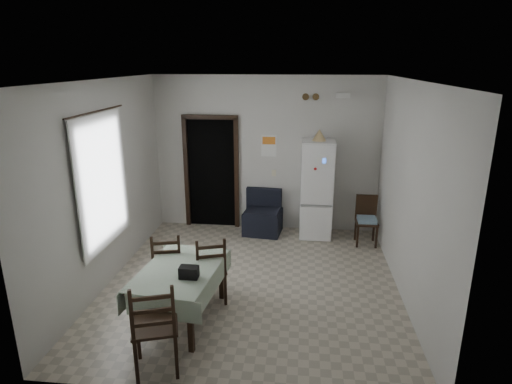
{
  "coord_description": "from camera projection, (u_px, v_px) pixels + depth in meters",
  "views": [
    {
      "loc": [
        0.67,
        -5.59,
        3.14
      ],
      "look_at": [
        0.0,
        0.5,
        1.25
      ],
      "focal_mm": 30.0,
      "sensor_mm": 36.0,
      "label": 1
    }
  ],
  "objects": [
    {
      "name": "ground",
      "position": [
        252.0,
        283.0,
        6.3
      ],
      "size": [
        4.5,
        4.5,
        0.0
      ],
      "primitive_type": "plane",
      "color": "#ABA18C",
      "rests_on": "ground"
    },
    {
      "name": "wall_front",
      "position": [
        222.0,
        262.0,
        3.74
      ],
      "size": [
        4.2,
        0.02,
        2.9
      ],
      "primitive_type": null,
      "color": "silver",
      "rests_on": "ground"
    },
    {
      "name": "fridge",
      "position": [
        317.0,
        189.0,
        7.77
      ],
      "size": [
        0.58,
        0.58,
        1.79
      ],
      "primitive_type": null,
      "rotation": [
        0.0,
        0.0,
        0.01
      ],
      "color": "white",
      "rests_on": "ground"
    },
    {
      "name": "dining_chair_near_head",
      "position": [
        155.0,
        325.0,
        4.4
      ],
      "size": [
        0.58,
        0.58,
        1.07
      ],
      "primitive_type": null,
      "rotation": [
        0.0,
        0.0,
        3.46
      ],
      "color": "black",
      "rests_on": "ground"
    },
    {
      "name": "dining_table",
      "position": [
        181.0,
        294.0,
        5.33
      ],
      "size": [
        1.03,
        1.44,
        0.7
      ],
      "primitive_type": null,
      "rotation": [
        0.0,
        0.0,
        -0.11
      ],
      "color": "#A2B69C",
      "rests_on": "ground"
    },
    {
      "name": "vent_right",
      "position": [
        316.0,
        97.0,
        7.59
      ],
      "size": [
        0.12,
        0.03,
        0.12
      ],
      "primitive_type": "cylinder",
      "rotation": [
        1.57,
        0.0,
        0.0
      ],
      "color": "brown",
      "rests_on": "ground"
    },
    {
      "name": "emergency_light",
      "position": [
        343.0,
        95.0,
        7.51
      ],
      "size": [
        0.25,
        0.07,
        0.09
      ],
      "primitive_type": "cube",
      "color": "white",
      "rests_on": "ground"
    },
    {
      "name": "calendar_image",
      "position": [
        269.0,
        141.0,
        7.91
      ],
      "size": [
        0.24,
        0.01,
        0.14
      ],
      "primitive_type": "cube",
      "color": "orange",
      "rests_on": "ground"
    },
    {
      "name": "calendar",
      "position": [
        269.0,
        146.0,
        7.95
      ],
      "size": [
        0.28,
        0.02,
        0.4
      ],
      "primitive_type": "cube",
      "color": "white",
      "rests_on": "ground"
    },
    {
      "name": "curtain",
      "position": [
        103.0,
        181.0,
        5.87
      ],
      "size": [
        0.02,
        1.45,
        1.85
      ],
      "primitive_type": "cube",
      "color": "silver",
      "rests_on": "ground"
    },
    {
      "name": "window_recess",
      "position": [
        95.0,
        181.0,
        5.88
      ],
      "size": [
        0.1,
        1.2,
        1.6
      ],
      "primitive_type": "cube",
      "color": "silver",
      "rests_on": "ground"
    },
    {
      "name": "corner_chair",
      "position": [
        367.0,
        221.0,
        7.52
      ],
      "size": [
        0.38,
        0.38,
        0.87
      ],
      "primitive_type": null,
      "rotation": [
        0.0,
        0.0,
        -0.0
      ],
      "color": "black",
      "rests_on": "ground"
    },
    {
      "name": "doorway",
      "position": [
        214.0,
        171.0,
        8.43
      ],
      "size": [
        1.06,
        0.52,
        2.22
      ],
      "color": "black",
      "rests_on": "ground"
    },
    {
      "name": "ceiling",
      "position": [
        252.0,
        80.0,
        5.45
      ],
      "size": [
        4.2,
        4.5,
        0.02
      ],
      "primitive_type": null,
      "color": "white",
      "rests_on": "ground"
    },
    {
      "name": "tan_cone",
      "position": [
        319.0,
        135.0,
        7.47
      ],
      "size": [
        0.26,
        0.26,
        0.2
      ],
      "primitive_type": "cone",
      "rotation": [
        0.0,
        0.0,
        -0.05
      ],
      "color": "tan",
      "rests_on": "fridge"
    },
    {
      "name": "dining_chair_far_left",
      "position": [
        168.0,
        263.0,
        5.87
      ],
      "size": [
        0.49,
        0.49,
        0.94
      ],
      "primitive_type": null,
      "rotation": [
        0.0,
        0.0,
        3.38
      ],
      "color": "black",
      "rests_on": "ground"
    },
    {
      "name": "light_switch",
      "position": [
        274.0,
        173.0,
        8.09
      ],
      "size": [
        0.08,
        0.02,
        0.12
      ],
      "primitive_type": "cube",
      "color": "beige",
      "rests_on": "ground"
    },
    {
      "name": "navy_seat",
      "position": [
        263.0,
        213.0,
        8.02
      ],
      "size": [
        0.74,
        0.72,
        0.81
      ],
      "primitive_type": null,
      "rotation": [
        0.0,
        0.0,
        -0.11
      ],
      "color": "black",
      "rests_on": "ground"
    },
    {
      "name": "curtain_rod",
      "position": [
        96.0,
        111.0,
        5.59
      ],
      "size": [
        0.02,
        1.6,
        0.02
      ],
      "primitive_type": "cylinder",
      "rotation": [
        1.57,
        0.0,
        0.0
      ],
      "color": "black",
      "rests_on": "ground"
    },
    {
      "name": "dining_chair_far_right",
      "position": [
        210.0,
        268.0,
        5.73
      ],
      "size": [
        0.52,
        0.52,
        0.95
      ],
      "primitive_type": null,
      "rotation": [
        0.0,
        0.0,
        3.47
      ],
      "color": "black",
      "rests_on": "ground"
    },
    {
      "name": "wall_left",
      "position": [
        106.0,
        184.0,
        6.1
      ],
      "size": [
        0.02,
        4.5,
        2.9
      ],
      "primitive_type": null,
      "color": "silver",
      "rests_on": "ground"
    },
    {
      "name": "wall_back",
      "position": [
        266.0,
        155.0,
        8.01
      ],
      "size": [
        4.2,
        0.02,
        2.9
      ],
      "primitive_type": null,
      "color": "silver",
      "rests_on": "ground"
    },
    {
      "name": "black_bag",
      "position": [
        189.0,
        272.0,
        4.99
      ],
      "size": [
        0.22,
        0.14,
        0.14
      ],
      "primitive_type": "cube",
      "rotation": [
        0.0,
        0.0,
        -0.02
      ],
      "color": "black",
      "rests_on": "dining_table"
    },
    {
      "name": "vent_left",
      "position": [
        306.0,
        97.0,
        7.61
      ],
      "size": [
        0.12,
        0.03,
        0.12
      ],
      "primitive_type": "cylinder",
      "rotation": [
        1.57,
        0.0,
        0.0
      ],
      "color": "brown",
      "rests_on": "ground"
    },
    {
      "name": "wall_right",
      "position": [
        409.0,
        194.0,
        5.66
      ],
      "size": [
        0.02,
        4.5,
        2.9
      ],
      "primitive_type": null,
      "color": "silver",
      "rests_on": "ground"
    }
  ]
}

